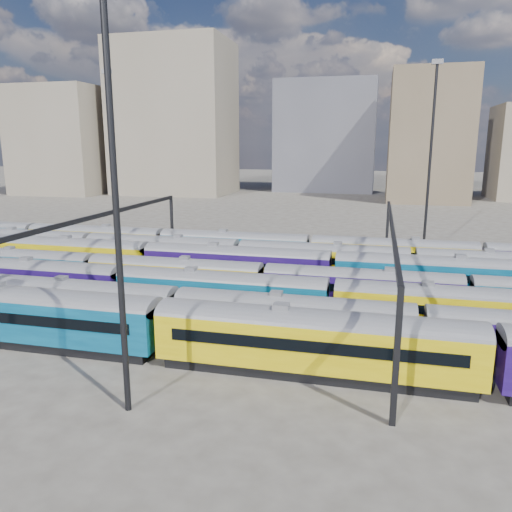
% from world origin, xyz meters
% --- Properties ---
extents(ground, '(500.00, 500.00, 0.00)m').
position_xyz_m(ground, '(0.00, 0.00, 0.00)').
color(ground, '#423E37').
rests_on(ground, ground).
extents(rake_0, '(109.54, 3.21, 5.41)m').
position_xyz_m(rake_0, '(4.96, -15.00, 2.84)').
color(rake_0, black).
rests_on(rake_0, ground).
extents(rake_1, '(94.00, 2.76, 4.63)m').
position_xyz_m(rake_1, '(2.61, -10.00, 2.43)').
color(rake_1, black).
rests_on(rake_1, ground).
extents(rake_2, '(117.79, 2.87, 4.83)m').
position_xyz_m(rake_2, '(5.18, -5.00, 2.54)').
color(rake_2, black).
rests_on(rake_2, ground).
extents(rake_3, '(111.51, 2.72, 4.57)m').
position_xyz_m(rake_3, '(-1.87, 0.00, 2.40)').
color(rake_3, black).
rests_on(rake_3, ground).
extents(rake_4, '(125.60, 3.06, 5.16)m').
position_xyz_m(rake_4, '(-16.59, 5.00, 2.71)').
color(rake_4, black).
rests_on(rake_4, ground).
extents(rake_5, '(98.68, 2.89, 4.86)m').
position_xyz_m(rake_5, '(2.74, 10.00, 2.55)').
color(rake_5, black).
rests_on(rake_5, ground).
extents(rake_6, '(119.16, 2.91, 4.89)m').
position_xyz_m(rake_6, '(0.68, 15.00, 2.57)').
color(rake_6, black).
rests_on(rake_6, ground).
extents(gantry_1, '(0.35, 40.35, 8.03)m').
position_xyz_m(gantry_1, '(-20.00, 0.00, 6.79)').
color(gantry_1, black).
rests_on(gantry_1, ground).
extents(gantry_2, '(0.35, 40.35, 8.03)m').
position_xyz_m(gantry_2, '(10.00, 0.00, 6.79)').
color(gantry_2, black).
rests_on(gantry_2, ground).
extents(mast_1, '(1.40, 0.50, 25.60)m').
position_xyz_m(mast_1, '(-30.00, 22.00, 13.97)').
color(mast_1, black).
rests_on(mast_1, ground).
extents(mast_2, '(1.40, 0.50, 25.60)m').
position_xyz_m(mast_2, '(-5.00, -22.00, 13.97)').
color(mast_2, black).
rests_on(mast_2, ground).
extents(mast_3, '(1.40, 0.50, 25.60)m').
position_xyz_m(mast_3, '(15.00, 24.00, 13.97)').
color(mast_3, black).
rests_on(mast_3, ground).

